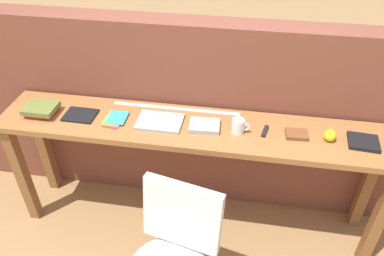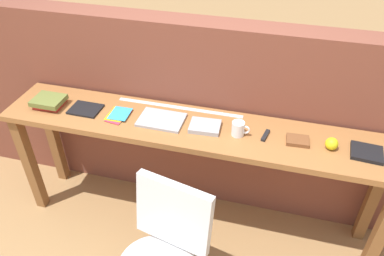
{
  "view_description": "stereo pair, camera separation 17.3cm",
  "coord_description": "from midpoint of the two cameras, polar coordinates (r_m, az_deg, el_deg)",
  "views": [
    {
      "loc": [
        0.3,
        -1.54,
        2.26
      ],
      "look_at": [
        0.0,
        0.25,
        0.9
      ],
      "focal_mm": 35.0,
      "sensor_mm": 36.0,
      "label": 1
    },
    {
      "loc": [
        0.47,
        -1.5,
        2.26
      ],
      "look_at": [
        0.0,
        0.25,
        0.9
      ],
      "focal_mm": 35.0,
      "sensor_mm": 36.0,
      "label": 2
    }
  ],
  "objects": [
    {
      "name": "ground_plane",
      "position": [
        2.75,
        -2.79,
        -18.43
      ],
      "size": [
        40.0,
        40.0,
        0.0
      ],
      "primitive_type": "plane",
      "color": "#9E7547"
    },
    {
      "name": "brick_wall_back",
      "position": [
        2.69,
        -0.48,
        1.66
      ],
      "size": [
        6.0,
        0.2,
        1.42
      ],
      "primitive_type": "cube",
      "color": "brown",
      "rests_on": "ground"
    },
    {
      "name": "sideboard",
      "position": [
        2.4,
        -1.86,
        -2.4
      ],
      "size": [
        2.5,
        0.44,
        0.88
      ],
      "color": "#996033",
      "rests_on": "ground"
    },
    {
      "name": "chair_white_moulded",
      "position": [
        2.12,
        -5.29,
        -18.31
      ],
      "size": [
        0.53,
        0.54,
        0.89
      ],
      "color": "silver",
      "rests_on": "ground"
    },
    {
      "name": "book_stack_leftmost",
      "position": [
        2.63,
        -23.75,
        2.57
      ],
      "size": [
        0.2,
        0.17,
        0.06
      ],
      "color": "red",
      "rests_on": "sideboard"
    },
    {
      "name": "magazine_cycling",
      "position": [
        2.53,
        -18.55,
        1.83
      ],
      "size": [
        0.2,
        0.16,
        0.01
      ],
      "primitive_type": "cube",
      "rotation": [
        0.0,
        0.0,
        -0.01
      ],
      "color": "black",
      "rests_on": "sideboard"
    },
    {
      "name": "pamphlet_pile_colourful",
      "position": [
        2.43,
        -13.63,
        1.32
      ],
      "size": [
        0.14,
        0.19,
        0.01
      ],
      "color": "green",
      "rests_on": "sideboard"
    },
    {
      "name": "book_open_centre",
      "position": [
        2.36,
        -7.03,
        0.93
      ],
      "size": [
        0.29,
        0.21,
        0.02
      ],
      "primitive_type": "cube",
      "rotation": [
        0.0,
        0.0,
        -0.01
      ],
      "color": "#9E9EA3",
      "rests_on": "sideboard"
    },
    {
      "name": "book_grey_hardcover",
      "position": [
        2.29,
        -0.23,
        0.29
      ],
      "size": [
        0.19,
        0.16,
        0.03
      ],
      "primitive_type": "cube",
      "rotation": [
        0.0,
        0.0,
        0.06
      ],
      "color": "#9E9EA3",
      "rests_on": "sideboard"
    },
    {
      "name": "mug",
      "position": [
        2.25,
        4.92,
        0.24
      ],
      "size": [
        0.11,
        0.08,
        0.09
      ],
      "color": "white",
      "rests_on": "sideboard"
    },
    {
      "name": "multitool_folded",
      "position": [
        2.29,
        8.95,
        -0.53
      ],
      "size": [
        0.05,
        0.11,
        0.02
      ],
      "primitive_type": "cube",
      "rotation": [
        0.0,
        0.0,
        -0.21
      ],
      "color": "black",
      "rests_on": "sideboard"
    },
    {
      "name": "leather_journal_brown",
      "position": [
        2.29,
        13.61,
        -1.0
      ],
      "size": [
        0.13,
        0.11,
        0.02
      ],
      "primitive_type": "cube",
      "rotation": [
        0.0,
        0.0,
        0.05
      ],
      "color": "brown",
      "rests_on": "sideboard"
    },
    {
      "name": "sports_ball_small",
      "position": [
        2.3,
        18.28,
        -1.14
      ],
      "size": [
        0.07,
        0.07,
        0.07
      ],
      "primitive_type": "sphere",
      "color": "yellow",
      "rests_on": "sideboard"
    },
    {
      "name": "book_repair_rightmost",
      "position": [
        2.36,
        22.79,
        -2.05
      ],
      "size": [
        0.18,
        0.17,
        0.02
      ],
      "primitive_type": "cube",
      "rotation": [
        0.0,
        0.0,
        -0.08
      ],
      "color": "black",
      "rests_on": "sideboard"
    },
    {
      "name": "ruler_metal_back_edge",
      "position": [
        2.48,
        -4.49,
        2.94
      ],
      "size": [
        0.85,
        0.03,
        0.0
      ],
      "primitive_type": "cube",
      "color": "silver",
      "rests_on": "sideboard"
    }
  ]
}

